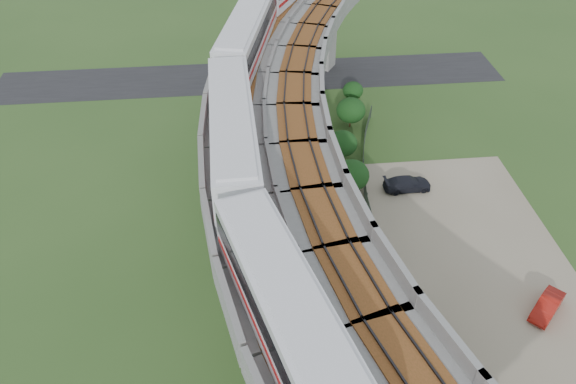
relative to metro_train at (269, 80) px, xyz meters
name	(u,v)px	position (x,y,z in m)	size (l,w,h in m)	color
ground	(270,254)	(-0.60, -5.46, -12.31)	(160.00, 160.00, 0.00)	#315220
dirt_lot	(451,259)	(13.40, -7.46, -12.29)	(18.00, 26.00, 0.04)	#7F725C
asphalt_road	(251,77)	(-0.60, 24.54, -12.29)	(60.00, 8.00, 0.03)	#232326
viaduct	(323,157)	(3.24, -5.46, -3.26)	(19.58, 73.98, 11.40)	#99968E
metro_train	(269,80)	(0.00, 0.00, 0.00)	(13.24, 61.06, 3.64)	silver
fence	(392,238)	(9.16, -5.46, -11.56)	(3.87, 38.73, 1.50)	#2D382D
tree_0	(353,91)	(10.18, 16.78, -10.53)	(2.23, 2.23, 2.73)	#382314
tree_1	(351,110)	(9.10, 12.34, -10.34)	(3.01, 3.01, 3.25)	#382314
tree_2	(342,143)	(7.22, 6.65, -10.50)	(2.85, 2.85, 3.02)	#382314
tree_3	(352,175)	(7.00, 1.03, -10.01)	(3.07, 3.07, 3.60)	#382314
tree_4	(352,240)	(5.53, -6.86, -10.05)	(3.17, 3.17, 3.60)	#382314
tree_5	(385,284)	(7.00, -11.39, -10.14)	(2.51, 2.51, 3.24)	#382314
tree_6	(421,355)	(7.89, -17.16, -10.24)	(2.14, 2.14, 2.99)	#382314
car_white	(391,273)	(8.15, -9.07, -11.60)	(1.58, 3.93, 1.34)	silver
car_red	(547,306)	(18.34, -13.16, -11.66)	(1.28, 3.68, 1.21)	#A7180F
car_dark	(407,184)	(12.24, 1.43, -11.65)	(1.74, 4.28, 1.24)	black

